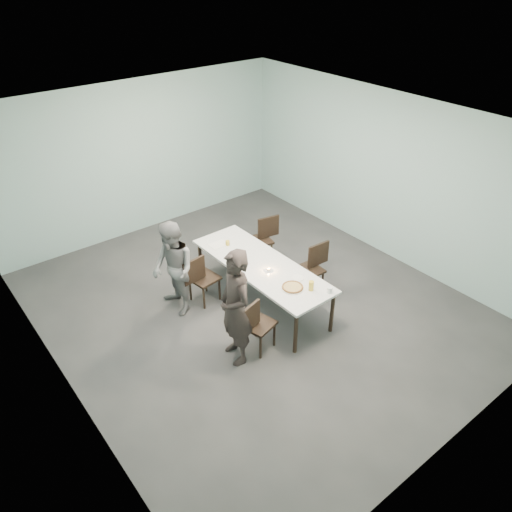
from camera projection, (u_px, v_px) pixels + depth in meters
ground at (254, 306)px, 8.17m from camera, size 7.00×7.00×0.00m
room_shell at (253, 193)px, 7.09m from camera, size 6.02×7.02×3.01m
table at (261, 267)px, 7.89m from camera, size 0.92×2.61×0.75m
chair_near_left at (255, 323)px, 7.02m from camera, size 0.65×0.51×0.87m
chair_far_left at (200, 276)px, 8.00m from camera, size 0.64×0.47×0.87m
chair_near_right at (313, 265)px, 8.29m from camera, size 0.62×0.44×0.87m
chair_far_right at (263, 236)px, 9.10m from camera, size 0.64×0.50×0.87m
diner_near at (236, 308)px, 6.71m from camera, size 0.53×0.71×1.76m
diner_far at (173, 269)px, 7.68m from camera, size 0.65×0.81×1.56m
pizza at (293, 287)px, 7.30m from camera, size 0.34×0.34×0.04m
side_plate at (298, 278)px, 7.53m from camera, size 0.18×0.18×0.01m
beer_glass at (311, 286)px, 7.23m from camera, size 0.08×0.08×0.15m
water_tumbler at (330, 290)px, 7.20m from camera, size 0.08×0.08×0.09m
tealight at (269, 270)px, 7.69m from camera, size 0.06×0.06×0.05m
amber_tumbler at (228, 243)px, 8.33m from camera, size 0.07×0.07×0.08m
menu at (219, 244)px, 8.36m from camera, size 0.30×0.22×0.01m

